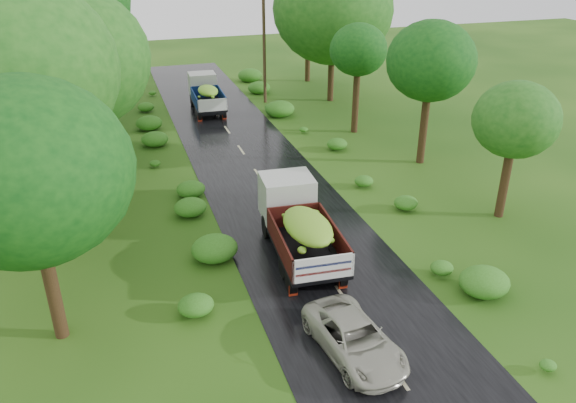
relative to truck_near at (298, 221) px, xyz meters
name	(u,v)px	position (x,y,z in m)	size (l,w,h in m)	color
ground	(396,372)	(0.59, -7.50, -1.50)	(120.00, 120.00, 0.00)	#18400D
road	(334,283)	(0.59, -2.50, -1.49)	(6.50, 80.00, 0.02)	black
road_lines	(324,269)	(0.59, -1.50, -1.48)	(0.12, 69.60, 0.00)	#BFB78C
truck_near	(298,221)	(0.00, 0.00, 0.00)	(2.65, 6.46, 2.66)	black
truck_far	(206,93)	(0.12, 21.37, -0.15)	(2.21, 5.78, 2.40)	black
car	(354,338)	(-0.29, -6.31, -0.90)	(1.93, 4.18, 1.16)	#AEAD9B
utility_pole	(264,45)	(4.84, 22.18, 2.87)	(1.47, 0.42, 8.50)	#382616
trees_left	(40,41)	(-9.75, 14.44, 5.25)	(7.72, 35.19, 9.29)	black
trees_right	(357,31)	(9.81, 16.65, 4.47)	(4.75, 30.19, 8.76)	black
shrubs	(268,183)	(0.59, 6.50, -1.15)	(11.90, 44.00, 0.70)	#2D6918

